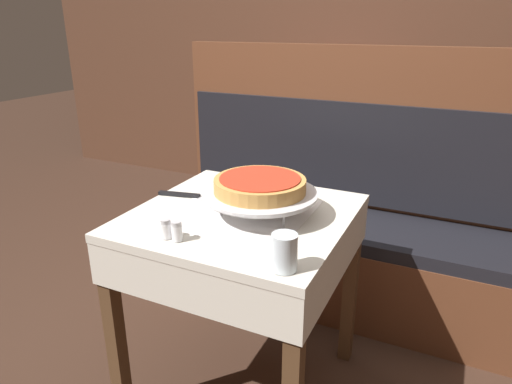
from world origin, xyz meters
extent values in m
plane|color=#382319|center=(0.00, 0.00, 0.00)|extent=(14.00, 14.00, 0.00)
cube|color=beige|center=(0.00, 0.00, 0.72)|extent=(0.72, 0.72, 0.03)
cube|color=white|center=(0.00, 0.00, 0.74)|extent=(0.44, 0.44, 0.00)
cube|color=beige|center=(0.00, 0.00, 0.63)|extent=(0.71, 0.71, 0.15)
cube|color=#4C331E|center=(-0.32, -0.32, 0.35)|extent=(0.05, 0.05, 0.71)
cube|color=#4C331E|center=(-0.32, 0.32, 0.35)|extent=(0.05, 0.05, 0.71)
cube|color=#4C331E|center=(0.32, 0.32, 0.35)|extent=(0.05, 0.05, 0.71)
cube|color=red|center=(-0.20, 1.63, 0.71)|extent=(0.68, 0.68, 0.03)
cube|color=white|center=(-0.20, 1.63, 0.73)|extent=(0.42, 0.42, 0.00)
cube|color=red|center=(-0.20, 1.63, 0.61)|extent=(0.68, 0.68, 0.17)
cube|color=#4C331E|center=(-0.51, 1.33, 0.35)|extent=(0.05, 0.05, 0.70)
cube|color=#4C331E|center=(0.10, 1.33, 0.35)|extent=(0.05, 0.05, 0.70)
cube|color=#4C331E|center=(-0.51, 1.94, 0.35)|extent=(0.05, 0.05, 0.70)
cube|color=#4C331E|center=(0.10, 1.94, 0.35)|extent=(0.05, 0.05, 0.70)
cube|color=brown|center=(0.12, 0.73, 0.20)|extent=(1.76, 0.49, 0.40)
cube|color=black|center=(0.12, 0.73, 0.43)|extent=(1.72, 0.48, 0.06)
cube|color=brown|center=(0.12, 0.94, 0.85)|extent=(1.76, 0.06, 0.79)
cube|color=black|center=(0.12, 0.90, 0.73)|extent=(1.69, 0.02, 0.51)
cube|color=#4C2D1E|center=(0.00, 2.16, 1.20)|extent=(6.00, 0.04, 2.40)
cylinder|color=#ADADB2|center=(0.06, 0.14, 0.77)|extent=(0.01, 0.01, 0.06)
cylinder|color=#ADADB2|center=(-0.05, -0.05, 0.77)|extent=(0.01, 0.01, 0.06)
cylinder|color=#ADADB2|center=(0.18, -0.05, 0.77)|extent=(0.01, 0.01, 0.06)
cylinder|color=#ADADB2|center=(0.06, 0.01, 0.80)|extent=(0.26, 0.26, 0.01)
cylinder|color=silver|center=(0.06, 0.01, 0.81)|extent=(0.38, 0.38, 0.01)
cylinder|color=silver|center=(0.06, 0.01, 0.81)|extent=(0.39, 0.39, 0.01)
cylinder|color=#C68E47|center=(0.06, 0.01, 0.84)|extent=(0.31, 0.31, 0.05)
cylinder|color=red|center=(0.06, 0.01, 0.87)|extent=(0.27, 0.27, 0.01)
cube|color=#BCBCC1|center=(-0.15, 0.07, 0.74)|extent=(0.13, 0.12, 0.00)
cube|color=black|center=(-0.28, 0.04, 0.75)|extent=(0.16, 0.05, 0.01)
cylinder|color=silver|center=(0.28, -0.29, 0.79)|extent=(0.07, 0.07, 0.10)
cylinder|color=silver|center=(-0.11, -0.27, 0.76)|extent=(0.03, 0.03, 0.05)
cylinder|color=#B7B7BC|center=(-0.11, -0.27, 0.79)|extent=(0.03, 0.03, 0.01)
cylinder|color=silver|center=(-0.08, -0.27, 0.76)|extent=(0.03, 0.03, 0.05)
cylinder|color=#B7B7BC|center=(-0.08, -0.27, 0.79)|extent=(0.03, 0.03, 0.01)
cube|color=black|center=(-0.15, 1.62, 0.75)|extent=(0.14, 0.14, 0.03)
cylinder|color=black|center=(-0.15, 1.62, 0.83)|extent=(0.01, 0.01, 0.15)
cylinder|color=white|center=(-0.15, 1.66, 0.82)|extent=(0.04, 0.04, 0.11)
cylinder|color=red|center=(-0.15, 1.57, 0.82)|extent=(0.04, 0.04, 0.11)
camera|label=1|loc=(0.66, -1.28, 1.35)|focal=32.00mm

